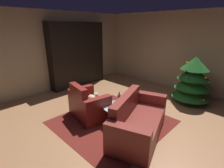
# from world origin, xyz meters

# --- Properties ---
(ground_plane) EXTENTS (7.65, 7.65, 0.00)m
(ground_plane) POSITION_xyz_m (0.00, 0.00, 0.00)
(ground_plane) COLOR #A06D48
(wall_back) EXTENTS (6.49, 0.06, 2.66)m
(wall_back) POSITION_xyz_m (0.00, 3.21, 1.33)
(wall_back) COLOR tan
(wall_back) RESTS_ON ground
(wall_left) EXTENTS (0.06, 6.49, 2.66)m
(wall_left) POSITION_xyz_m (-3.22, 0.00, 1.33)
(wall_left) COLOR tan
(wall_left) RESTS_ON ground
(area_rug) EXTENTS (2.34, 2.37, 0.01)m
(area_rug) POSITION_xyz_m (-0.16, -0.10, 0.00)
(area_rug) COLOR maroon
(area_rug) RESTS_ON ground
(bookshelf_unit) EXTENTS (0.36, 2.19, 2.30)m
(bookshelf_unit) POSITION_xyz_m (-2.96, 1.06, 1.12)
(bookshelf_unit) COLOR black
(bookshelf_unit) RESTS_ON ground
(armchair_red) EXTENTS (1.14, 0.86, 0.87)m
(armchair_red) POSITION_xyz_m (-0.78, -0.33, 0.31)
(armchair_red) COLOR maroon
(armchair_red) RESTS_ON ground
(couch_red) EXTENTS (1.34, 1.92, 0.85)m
(couch_red) POSITION_xyz_m (0.54, -0.06, 0.29)
(couch_red) COLOR maroon
(couch_red) RESTS_ON ground
(coffee_table) EXTENTS (0.67, 0.67, 0.42)m
(coffee_table) POSITION_xyz_m (-0.06, -0.04, 0.38)
(coffee_table) COLOR black
(coffee_table) RESTS_ON ground
(book_stack_on_table) EXTENTS (0.19, 0.18, 0.11)m
(book_stack_on_table) POSITION_xyz_m (-0.06, 0.00, 0.48)
(book_stack_on_table) COLOR #498654
(book_stack_on_table) RESTS_ON coffee_table
(bottle_on_table) EXTENTS (0.08, 0.08, 0.28)m
(bottle_on_table) POSITION_xyz_m (-0.15, 0.12, 0.54)
(bottle_on_table) COLOR #5E2B1D
(bottle_on_table) RESTS_ON coffee_table
(decorated_tree) EXTENTS (1.07, 1.07, 1.37)m
(decorated_tree) POSITION_xyz_m (0.71, 2.33, 0.69)
(decorated_tree) COLOR brown
(decorated_tree) RESTS_ON ground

